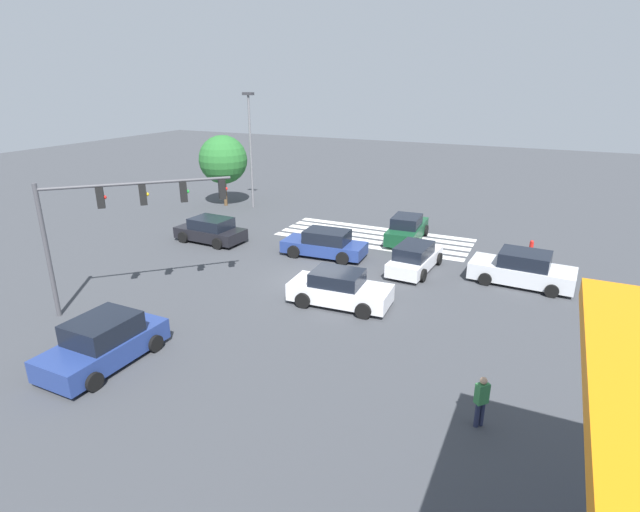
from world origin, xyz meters
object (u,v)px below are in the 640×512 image
(car_3, at_px, (211,230))
(pedestrian, at_px, (481,399))
(car_0, at_px, (104,343))
(car_5, at_px, (339,289))
(car_1, at_px, (415,258))
(car_2, at_px, (325,244))
(fire_hydrant, at_px, (531,248))
(street_light_pole_b, at_px, (250,141))
(traffic_signal_mast, at_px, (123,210))
(car_6, at_px, (522,269))
(car_4, at_px, (407,229))
(tree_corner_a, at_px, (223,160))

(car_3, bearing_deg, pedestrian, 151.19)
(car_0, bearing_deg, car_5, 145.98)
(car_1, height_order, car_2, car_2)
(car_3, xyz_separation_m, fire_hydrant, (-17.49, -5.60, -0.27))
(car_2, height_order, street_light_pole_b, street_light_pole_b)
(traffic_signal_mast, height_order, car_1, traffic_signal_mast)
(car_6, distance_m, pedestrian, 11.53)
(car_5, relative_size, fire_hydrant, 5.15)
(car_3, xyz_separation_m, pedestrian, (-17.17, 10.55, 0.18))
(car_2, distance_m, car_5, 6.25)
(car_0, height_order, car_4, car_0)
(tree_corner_a, bearing_deg, car_6, 162.48)
(traffic_signal_mast, xyz_separation_m, fire_hydrant, (-14.95, -14.31, -3.81))
(car_2, height_order, car_5, car_5)
(car_6, xyz_separation_m, tree_corner_a, (21.93, -6.92, 2.78))
(car_6, bearing_deg, car_0, 51.20)
(car_5, relative_size, tree_corner_a, 0.83)
(traffic_signal_mast, height_order, car_2, traffic_signal_mast)
(traffic_signal_mast, bearing_deg, car_6, -11.85)
(car_0, bearing_deg, car_3, -157.42)
(traffic_signal_mast, xyz_separation_m, car_3, (2.54, -8.71, -3.55))
(car_5, xyz_separation_m, fire_hydrant, (-7.05, -10.43, -0.28))
(car_0, xyz_separation_m, tree_corner_a, (9.63, -20.50, 2.76))
(car_4, xyz_separation_m, tree_corner_a, (15.13, -2.74, 2.78))
(fire_hydrant, bearing_deg, car_0, 55.64)
(car_0, xyz_separation_m, car_6, (-12.31, -13.57, -0.02))
(car_4, bearing_deg, car_3, 112.86)
(car_3, height_order, car_5, car_5)
(car_1, xyz_separation_m, car_4, (1.75, -4.63, 0.05))
(car_1, distance_m, pedestrian, 12.11)
(car_2, distance_m, pedestrian, 14.88)
(street_light_pole_b, height_order, tree_corner_a, street_light_pole_b)
(car_1, xyz_separation_m, street_light_pole_b, (14.66, -7.78, 4.29))
(pedestrian, bearing_deg, car_2, -6.11)
(car_5, bearing_deg, traffic_signal_mast, -157.08)
(pedestrian, distance_m, street_light_pole_b, 27.46)
(traffic_signal_mast, bearing_deg, car_4, 14.99)
(car_6, xyz_separation_m, fire_hydrant, (-0.14, -4.63, -0.30))
(traffic_signal_mast, distance_m, car_5, 9.48)
(car_5, bearing_deg, car_4, 86.20)
(car_4, bearing_deg, car_0, 159.59)
(tree_corner_a, xyz_separation_m, fire_hydrant, (-22.07, 2.30, -3.08))
(car_3, relative_size, pedestrian, 2.69)
(car_0, height_order, fire_hydrant, car_0)
(car_1, distance_m, car_2, 5.04)
(car_6, height_order, street_light_pole_b, street_light_pole_b)
(car_3, relative_size, fire_hydrant, 4.93)
(car_5, bearing_deg, car_2, 117.41)
(car_4, height_order, street_light_pole_b, street_light_pole_b)
(car_2, xyz_separation_m, car_3, (7.26, 0.55, -0.00))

